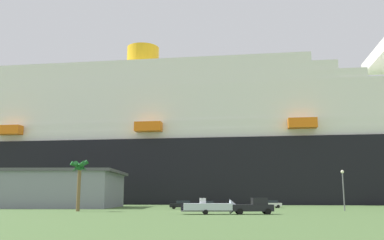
# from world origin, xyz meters

# --- Properties ---
(ground_plane) EXTENTS (600.00, 600.00, 0.00)m
(ground_plane) POSITION_xyz_m (0.00, 30.00, 0.00)
(ground_plane) COLOR #4C6B38
(cruise_ship) EXTENTS (229.98, 49.87, 60.43)m
(cruise_ship) POSITION_xyz_m (5.00, 68.10, 18.48)
(cruise_ship) COLOR black
(cruise_ship) RESTS_ON ground_plane
(terminal_building) EXTENTS (50.56, 24.06, 7.89)m
(terminal_building) POSITION_xyz_m (-41.60, 22.23, 3.97)
(terminal_building) COLOR gray
(terminal_building) RESTS_ON ground_plane
(pickup_truck) EXTENTS (5.75, 2.67, 2.20)m
(pickup_truck) POSITION_xyz_m (9.21, -10.57, 1.04)
(pickup_truck) COLOR black
(pickup_truck) RESTS_ON ground_plane
(small_boat_on_trailer) EXTENTS (9.01, 2.75, 2.15)m
(small_boat_on_trailer) POSITION_xyz_m (3.71, -11.05, 0.96)
(small_boat_on_trailer) COLOR #595960
(small_boat_on_trailer) RESTS_ON ground_plane
(palm_tree) EXTENTS (3.29, 3.03, 8.32)m
(palm_tree) POSITION_xyz_m (-18.26, -0.46, 6.45)
(palm_tree) COLOR brown
(palm_tree) RESTS_ON ground_plane
(street_lamp) EXTENTS (0.56, 0.56, 6.75)m
(street_lamp) POSITION_xyz_m (25.49, 3.46, 4.50)
(street_lamp) COLOR slate
(street_lamp) RESTS_ON ground_plane
(parked_car_silver_sedan) EXTENTS (4.64, 2.48, 1.58)m
(parked_car_silver_sedan) POSITION_xyz_m (-21.42, 19.57, 0.83)
(parked_car_silver_sedan) COLOR silver
(parked_car_silver_sedan) RESTS_ON ground_plane
(parked_car_white_van) EXTENTS (4.78, 2.38, 1.58)m
(parked_car_white_van) POSITION_xyz_m (15.59, 21.44, 0.84)
(parked_car_white_van) COLOR white
(parked_car_white_van) RESTS_ON ground_plane
(parked_car_yellow_taxi) EXTENTS (4.59, 2.17, 1.58)m
(parked_car_yellow_taxi) POSITION_xyz_m (2.39, 5.82, 0.83)
(parked_car_yellow_taxi) COLOR yellow
(parked_car_yellow_taxi) RESTS_ON ground_plane
(parked_car_black_coupe) EXTENTS (4.81, 2.37, 1.58)m
(parked_car_black_coupe) POSITION_xyz_m (-2.24, 13.00, 0.84)
(parked_car_black_coupe) COLOR black
(parked_car_black_coupe) RESTS_ON ground_plane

